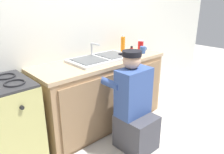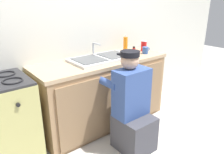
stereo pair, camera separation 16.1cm
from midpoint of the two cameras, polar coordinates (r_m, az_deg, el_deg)
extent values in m
plane|color=beige|center=(2.89, 2.92, -13.79)|extent=(12.00, 12.00, 0.00)
cube|color=silver|center=(2.95, -5.25, 12.91)|extent=(6.00, 0.10, 2.50)
cube|color=#997551|center=(2.89, -0.88, -4.28)|extent=(1.72, 0.60, 0.84)
cube|color=#866747|center=(2.45, -4.05, -9.06)|extent=(0.75, 0.02, 0.74)
cube|color=#866747|center=(2.94, 9.25, -4.12)|extent=(0.75, 0.02, 0.74)
cube|color=tan|center=(2.74, -0.93, 4.14)|extent=(1.76, 0.62, 0.04)
cube|color=silver|center=(2.73, -0.93, 4.87)|extent=(0.80, 0.44, 0.03)
cube|color=#4C4F51|center=(2.62, -4.23, 4.58)|extent=(0.33, 0.35, 0.01)
cube|color=#4C4F51|center=(2.85, 2.11, 5.85)|extent=(0.33, 0.35, 0.01)
cylinder|color=#B7BABF|center=(2.86, -3.29, 7.08)|extent=(0.02, 0.02, 0.18)
cylinder|color=#B7BABF|center=(2.78, -2.36, 8.61)|extent=(0.02, 0.16, 0.02)
cube|color=tan|center=(2.42, -25.14, -11.09)|extent=(0.61, 0.60, 0.86)
torus|color=black|center=(2.16, -22.63, -0.93)|extent=(0.19, 0.19, 0.02)
torus|color=black|center=(2.38, -24.33, 0.69)|extent=(0.19, 0.19, 0.02)
cylinder|color=black|center=(2.04, -21.26, -6.83)|extent=(0.04, 0.02, 0.04)
cube|color=#3F3F47|center=(2.52, 7.64, -14.17)|extent=(0.36, 0.40, 0.40)
cube|color=#334C8C|center=(2.33, 7.09, -4.13)|extent=(0.38, 0.22, 0.52)
sphere|color=tan|center=(2.24, 6.73, 4.28)|extent=(0.19, 0.19, 0.19)
cylinder|color=black|center=(2.23, 6.81, 6.05)|extent=(0.20, 0.20, 0.06)
cube|color=black|center=(2.29, 5.26, 6.00)|extent=(0.13, 0.09, 0.02)
cylinder|color=#334C8C|center=(2.33, 0.73, -1.61)|extent=(0.08, 0.30, 0.08)
cylinder|color=#334C8C|center=(2.54, 6.66, 0.15)|extent=(0.08, 0.30, 0.08)
cylinder|color=red|center=(3.04, 7.25, 6.76)|extent=(0.04, 0.04, 0.08)
cylinder|color=black|center=(3.02, 7.29, 7.73)|extent=(0.04, 0.04, 0.02)
cylinder|color=red|center=(3.23, 9.73, 7.93)|extent=(0.08, 0.08, 0.14)
cylinder|color=white|center=(3.22, 9.81, 9.25)|extent=(0.08, 0.08, 0.01)
cylinder|color=orange|center=(3.10, 5.03, 8.38)|extent=(0.06, 0.06, 0.22)
cylinder|color=white|center=(3.08, 5.10, 10.67)|extent=(0.03, 0.03, 0.03)
cylinder|color=#335699|center=(3.07, 10.17, 6.87)|extent=(0.08, 0.08, 0.09)
torus|color=#335699|center=(3.12, 10.89, 7.08)|extent=(0.06, 0.01, 0.06)
camera|label=1|loc=(0.08, -88.25, 0.63)|focal=35.00mm
camera|label=2|loc=(0.08, 91.75, -0.63)|focal=35.00mm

